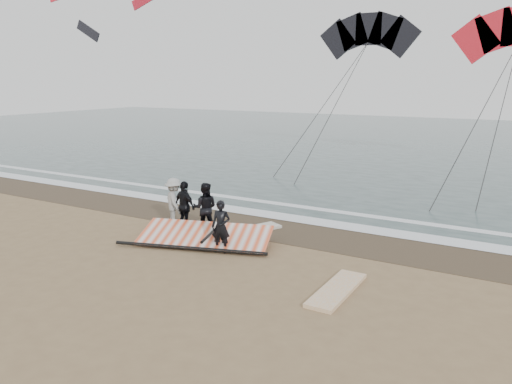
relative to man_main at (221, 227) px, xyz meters
The scene contains 12 objects.
ground 2.12m from the man_main, 50.91° to the right, with size 120.00×120.00×0.00m, color #8C704C.
sea 31.51m from the man_main, 87.75° to the left, with size 120.00×54.00×0.02m, color #233838.
wet_sand 3.32m from the man_main, 67.39° to the left, with size 120.00×2.80×0.01m, color #4C3D2B.
foam_near 4.61m from the man_main, 74.19° to the left, with size 120.00×0.90×0.01m, color white.
foam_far 6.25m from the man_main, 78.47° to the left, with size 120.00×0.45×0.01m, color white.
man_main is the anchor object (origin of this frame).
board_white 4.24m from the man_main, 13.76° to the right, with size 0.69×2.45×0.10m, color silver.
board_cream 2.29m from the man_main, 98.84° to the left, with size 0.65×2.42×0.10m, color beige.
trio_cluster 2.71m from the man_main, 149.39° to the left, with size 2.55×1.22×1.73m.
sail_rig 1.19m from the man_main, 152.30° to the left, with size 4.62×2.91×0.52m.
kite_dark 22.00m from the man_main, 96.55° to the left, with size 7.38×5.59×13.19m.
distant_kites 43.67m from the man_main, 141.12° to the left, with size 17.35×4.12×6.26m.
Camera 1 is at (6.73, -10.29, 5.07)m, focal length 35.00 mm.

